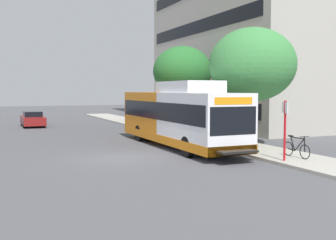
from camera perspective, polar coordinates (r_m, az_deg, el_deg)
The scene contains 9 objects.
ground_plane at distance 27.25m, azimuth -11.30°, elevation -2.64°, with size 120.00×120.00×0.00m, color #4C4C51.
sidewalk_curb at distance 27.72m, azimuth 3.90°, elevation -2.31°, with size 3.00×56.00×0.14m, color #A8A399.
transit_bus at distance 23.11m, azimuth 1.40°, elevation 0.48°, with size 2.58×12.25×3.65m.
bus_stop_sign_pole at distance 18.40m, azimuth 15.86°, elevation -0.79°, with size 0.10×0.36×2.60m.
bicycle_parked at distance 19.56m, azimuth 17.33°, elevation -3.74°, with size 0.52×1.76×1.02m.
street_tree_near_stop at distance 23.24m, azimuth 11.58°, elevation 7.49°, with size 4.75×4.75×6.46m.
street_tree_mid_block at distance 31.28m, azimuth 2.00°, elevation 6.76°, with size 4.42×4.42×6.36m.
parked_car_far_lane at distance 38.01m, azimuth -18.20°, elevation 0.14°, with size 1.80×4.50×1.33m.
lattice_comm_tower at distance 53.23m, azimuth 5.68°, elevation 9.45°, with size 1.10×1.10×24.77m.
Camera 1 is at (-5.67, -18.46, 3.18)m, focal length 44.08 mm.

